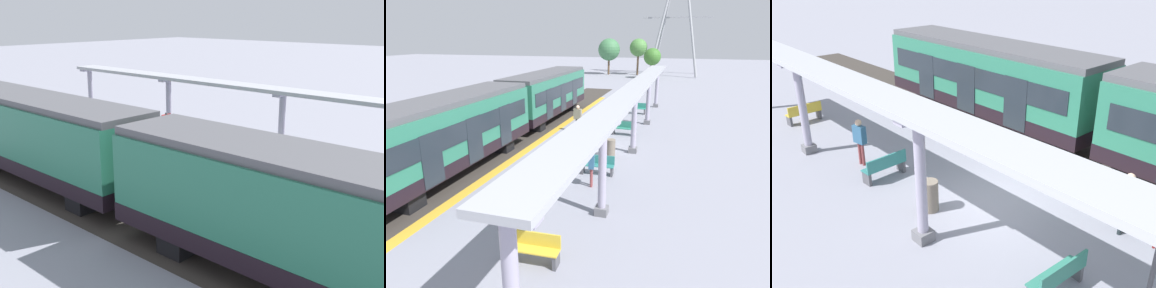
# 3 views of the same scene
# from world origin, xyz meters

# --- Properties ---
(ground_plane) EXTENTS (176.00, 176.00, 0.00)m
(ground_plane) POSITION_xyz_m (0.00, 0.00, 0.00)
(ground_plane) COLOR gray
(tactile_edge_strip) EXTENTS (0.48, 34.41, 0.01)m
(tactile_edge_strip) POSITION_xyz_m (-2.92, 0.00, 0.00)
(tactile_edge_strip) COLOR gold
(tactile_edge_strip) RESTS_ON ground
(trackbed) EXTENTS (3.20, 46.41, 0.01)m
(trackbed) POSITION_xyz_m (-4.76, 0.00, 0.00)
(trackbed) COLOR #38332D
(trackbed) RESTS_ON ground
(train_near_carriage) EXTENTS (2.65, 11.03, 3.48)m
(train_near_carriage) POSITION_xyz_m (-4.76, -5.06, 1.82)
(train_near_carriage) COLOR #297257
(train_near_carriage) RESTS_ON ground
(train_far_carriage) EXTENTS (2.65, 11.03, 3.48)m
(train_far_carriage) POSITION_xyz_m (-4.76, 6.56, 1.82)
(train_far_carriage) COLOR #297257
(train_far_carriage) RESTS_ON ground
(canopy_pillar_second) EXTENTS (1.10, 0.44, 3.42)m
(canopy_pillar_second) POSITION_xyz_m (2.71, -6.95, 1.73)
(canopy_pillar_second) COLOR slate
(canopy_pillar_second) RESTS_ON ground
(canopy_pillar_third) EXTENTS (1.10, 0.44, 3.42)m
(canopy_pillar_third) POSITION_xyz_m (2.71, 0.24, 1.73)
(canopy_pillar_third) COLOR slate
(canopy_pillar_third) RESTS_ON ground
(canopy_pillar_fourth) EXTENTS (1.10, 0.44, 3.42)m
(canopy_pillar_fourth) POSITION_xyz_m (2.71, 6.93, 1.73)
(canopy_pillar_fourth) COLOR slate
(canopy_pillar_fourth) RESTS_ON ground
(canopy_pillar_fifth) EXTENTS (1.10, 0.44, 3.42)m
(canopy_pillar_fifth) POSITION_xyz_m (2.71, 13.55, 1.73)
(canopy_pillar_fifth) COLOR slate
(canopy_pillar_fifth) RESTS_ON ground
(canopy_beam) EXTENTS (1.20, 27.82, 0.16)m
(canopy_beam) POSITION_xyz_m (2.71, 0.04, 3.50)
(canopy_beam) COLOR #A8AAB2
(canopy_beam) RESTS_ON canopy_pillar_nearest
(bench_near_end) EXTENTS (1.51, 0.46, 0.86)m
(bench_near_end) POSITION_xyz_m (1.47, 10.31, 0.44)
(bench_near_end) COLOR #2B7D6C
(bench_near_end) RESTS_ON ground
(bench_mid_platform) EXTENTS (1.52, 0.50, 0.86)m
(bench_mid_platform) POSITION_xyz_m (1.64, 3.66, 0.44)
(bench_mid_platform) COLOR #2D7764
(bench_mid_platform) RESTS_ON ground
(bench_far_end) EXTENTS (1.52, 0.51, 0.86)m
(bench_far_end) POSITION_xyz_m (1.56, -10.14, 0.44)
(bench_far_end) COLOR gold
(bench_far_end) RESTS_ON ground
(bench_extra_slot) EXTENTS (1.52, 0.52, 0.86)m
(bench_extra_slot) POSITION_xyz_m (1.65, -3.28, 0.44)
(bench_extra_slot) COLOR #2C7772
(bench_extra_slot) RESTS_ON ground
(trash_bin) EXTENTS (0.48, 0.48, 0.93)m
(trash_bin) POSITION_xyz_m (1.71, -0.78, 0.47)
(trash_bin) COLOR #74695B
(trash_bin) RESTS_ON ground
(platform_info_sign) EXTENTS (0.56, 0.10, 2.20)m
(platform_info_sign) POSITION_xyz_m (0.79, 5.18, 1.33)
(platform_info_sign) COLOR #4C4C51
(platform_info_sign) RESTS_ON ground
(passenger_waiting_near_edge) EXTENTS (0.53, 0.29, 1.77)m
(passenger_waiting_near_edge) POSITION_xyz_m (-1.38, 3.45, 1.11)
(passenger_waiting_near_edge) COLOR #1F282B
(passenger_waiting_near_edge) RESTS_ON ground
(passenger_by_the_benches) EXTENTS (0.30, 0.52, 1.69)m
(passenger_by_the_benches) POSITION_xyz_m (1.74, -4.70, 1.05)
(passenger_by_the_benches) COLOR brown
(passenger_by_the_benches) RESTS_ON ground
(electricity_pylon) EXTENTS (10.52, 7.43, 19.50)m
(electricity_pylon) POSITION_xyz_m (2.89, 41.90, 9.90)
(electricity_pylon) COLOR #93969B
(electricity_pylon) RESTS_ON ground
(tree_left_background) EXTENTS (2.49, 2.49, 4.41)m
(tree_left_background) POSITION_xyz_m (0.05, 35.56, 3.14)
(tree_left_background) COLOR brown
(tree_left_background) RESTS_ON ground
(tree_right_background) EXTENTS (3.51, 3.51, 5.71)m
(tree_right_background) POSITION_xyz_m (-7.32, 39.73, 3.94)
(tree_right_background) COLOR brown
(tree_right_background) RESTS_ON ground
(tree_centre_background) EXTENTS (2.80, 2.80, 5.69)m
(tree_centre_background) POSITION_xyz_m (-2.70, 40.48, 4.25)
(tree_centre_background) COLOR brown
(tree_centre_background) RESTS_ON ground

